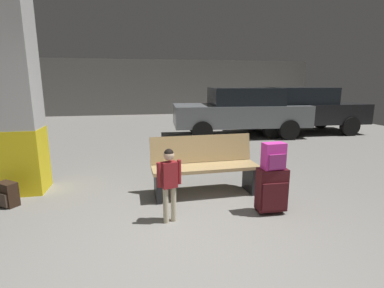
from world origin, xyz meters
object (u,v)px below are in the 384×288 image
backpack_bright (274,156)px  parked_car_near (241,111)px  child (169,178)px  suitcase (272,190)px  bench (204,166)px  backpack_dark_floor (7,195)px  parked_car_side (299,109)px  structural_pillar (17,93)px

backpack_bright → parked_car_near: parked_car_near is taller
backpack_bright → child: (-1.34, 0.01, -0.20)m
suitcase → backpack_bright: 0.45m
bench → suitcase: (0.71, -0.83, -0.12)m
parked_car_near → bench: bearing=-116.3°
bench → backpack_dark_floor: size_ratio=4.75×
bench → parked_car_near: parked_car_near is taller
backpack_bright → child: size_ratio=0.37×
bench → parked_car_side: 6.47m
structural_pillar → parked_car_near: size_ratio=0.74×
child → suitcase: bearing=-0.2°
bench → parked_car_side: size_ratio=0.39×
child → parked_car_near: parked_car_near is taller
child → parked_car_side: bearing=48.0°
child → parked_car_near: 6.10m
bench → backpack_bright: bearing=-49.5°
backpack_dark_floor → suitcase: bearing=-14.4°
suitcase → parked_car_side: 6.69m
bench → backpack_dark_floor: (-2.79, 0.07, -0.28)m
bench → backpack_dark_floor: bench is taller
child → parked_car_side: (5.01, 5.57, 0.23)m
child → bench: bearing=52.7°
suitcase → parked_car_side: size_ratio=0.15×
structural_pillar → bench: size_ratio=1.92×
structural_pillar → backpack_dark_floor: 1.49m
structural_pillar → child: size_ratio=3.35×
backpack_dark_floor → child: bearing=-22.4°
bench → backpack_dark_floor: 2.81m
structural_pillar → suitcase: structural_pillar is taller
structural_pillar → backpack_bright: 3.81m
backpack_dark_floor → backpack_bright: bearing=-14.4°
suitcase → backpack_bright: bearing=-35.2°
backpack_dark_floor → parked_car_near: 6.78m
parked_car_side → structural_pillar: bearing=-149.9°
backpack_bright → bench: bearing=130.5°
suitcase → child: bearing=179.8°
bench → suitcase: bench is taller
child → backpack_dark_floor: size_ratio=2.73×
structural_pillar → backpack_dark_floor: bearing=-97.5°
bench → child: child is taller
suitcase → backpack_bright: (0.00, -0.00, 0.45)m
bench → child: (-0.63, -0.83, 0.13)m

